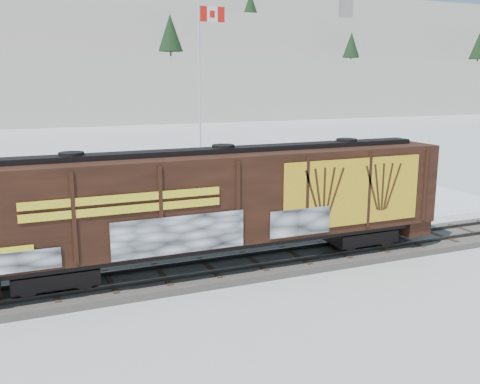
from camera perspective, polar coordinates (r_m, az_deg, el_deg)
name	(u,v)px	position (r m, az deg, el deg)	size (l,w,h in m)	color
ground	(254,267)	(22.90, 1.49, -8.04)	(500.00, 500.00, 0.00)	white
rail_track	(254,264)	(22.85, 1.49, -7.69)	(50.00, 3.40, 0.43)	#59544C
parking_strip	(198,224)	(29.57, -4.53, -3.44)	(40.00, 8.00, 0.03)	white
hillside	(43,56)	(159.78, -20.30, 13.47)	(360.00, 110.00, 93.00)	white
hopper_railcar	(224,200)	(21.53, -1.75, -0.81)	(19.22, 3.06, 4.75)	black
flagpole	(202,124)	(37.10, -4.11, 7.23)	(2.30, 0.90, 12.80)	silver
car_white	(201,216)	(28.25, -4.14, -2.53)	(1.61, 4.62, 1.52)	silver
car_dark	(248,203)	(30.96, 0.86, -1.19)	(2.19, 5.39, 1.57)	black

